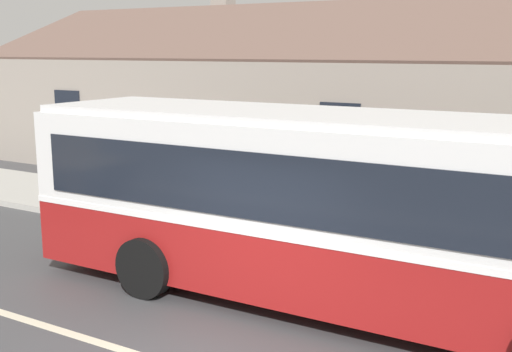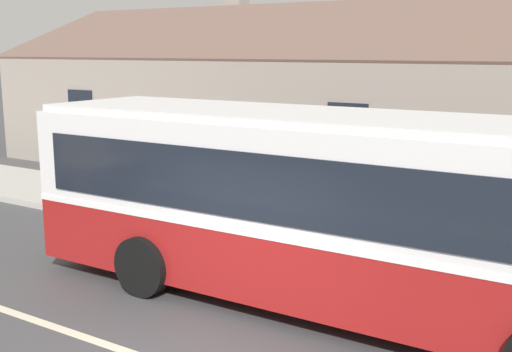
# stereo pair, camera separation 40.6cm
# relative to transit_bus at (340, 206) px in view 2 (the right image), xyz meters

# --- Properties ---
(sidewalk_far) EXTENTS (60.00, 3.00, 0.15)m
(sidewalk_far) POSITION_rel_transit_bus_xyz_m (-0.71, 3.10, -1.56)
(sidewalk_far) COLOR #ADAAA3
(sidewalk_far) RESTS_ON ground
(community_building) EXTENTS (28.31, 10.40, 6.59)m
(community_building) POSITION_rel_transit_bus_xyz_m (-2.73, 11.36, 0.31)
(community_building) COLOR gray
(community_building) RESTS_ON ground
(transit_bus) EXTENTS (10.60, 2.84, 3.03)m
(transit_bus) POSITION_rel_transit_bus_xyz_m (0.00, 0.00, 0.00)
(transit_bus) COLOR maroon
(transit_bus) RESTS_ON ground
(bench_by_building) EXTENTS (1.77, 0.51, 0.94)m
(bench_by_building) POSITION_rel_transit_bus_xyz_m (-5.20, 3.05, -1.06)
(bench_by_building) COLOR brown
(bench_by_building) RESTS_ON sidewalk_far
(bike_rack) EXTENTS (1.16, 0.06, 0.78)m
(bike_rack) POSITION_rel_transit_bus_xyz_m (-8.24, 2.84, -0.95)
(bike_rack) COLOR slate
(bike_rack) RESTS_ON sidewalk_far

